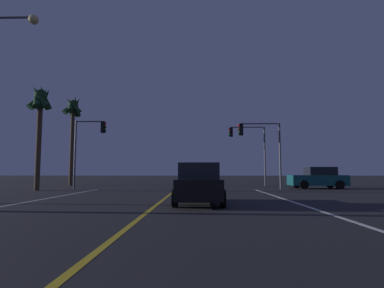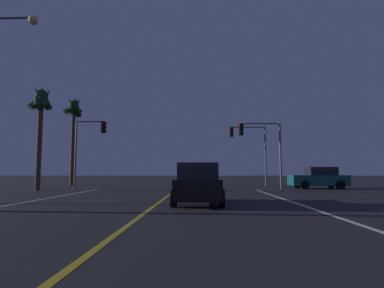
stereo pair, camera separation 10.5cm
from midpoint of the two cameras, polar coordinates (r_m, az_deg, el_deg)
lane_edge_right at (r=9.08m, az=29.34°, el=-12.98°), size 0.16×30.41×0.01m
lane_center_divider at (r=8.29m, az=-11.17°, el=-14.34°), size 0.16×30.41×0.01m
car_lead_same_lane at (r=13.14m, az=1.34°, el=-7.38°), size 2.02×4.30×1.70m
car_crossing_side at (r=26.49m, az=22.36°, el=-5.82°), size 4.30×2.02×1.70m
traffic_light_near_right at (r=24.24m, az=12.40°, el=0.82°), size 3.25×0.36×5.06m
traffic_light_near_left at (r=25.30m, az=-18.04°, el=0.96°), size 2.46×0.36×5.28m
traffic_light_far_right at (r=29.66m, az=10.34°, el=0.43°), size 3.45×0.36×5.57m
palm_tree_left_mid at (r=25.22m, az=-25.93°, el=6.27°), size 1.95×1.96×7.69m
palm_tree_left_far at (r=32.43m, az=-20.81°, el=5.22°), size 1.95×2.22×8.74m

